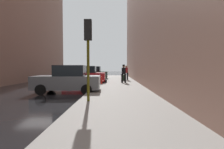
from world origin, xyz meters
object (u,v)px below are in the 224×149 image
Objects in this scene: rolling_suitcase at (123,78)px; duffel_bag at (105,81)px; traffic_light at (88,42)px; parked_dark_green_sedan at (92,73)px; parked_red_hatchback at (85,75)px; pedestrian_in_red_jacket at (126,72)px; parked_gray_coupe at (68,80)px; pedestrian_with_fedora at (124,73)px; fire_hydrant at (101,80)px.

rolling_suitcase is 3.12m from duffel_bag.
rolling_suitcase is at bearing 79.87° from traffic_light.
parked_dark_green_sedan is at bearing 108.54° from duffel_bag.
parked_red_hatchback is 4.06× the size of rolling_suitcase.
pedestrian_in_red_jacket reaches higher than parked_red_hatchback.
parked_gray_coupe is 2.39× the size of pedestrian_with_fedora.
pedestrian_in_red_jacket is at bearing 32.18° from parked_red_hatchback.
parked_gray_coupe is 7.07m from pedestrian_with_fedora.
pedestrian_in_red_jacket is (2.54, 12.76, -1.65)m from traffic_light.
pedestrian_in_red_jacket is 3.99m from duffel_bag.
pedestrian_with_fedora is 2.02m from duffel_bag.
rolling_suitcase is (4.01, 8.54, -0.36)m from parked_gray_coupe.
pedestrian_with_fedora is (2.07, 9.39, -1.62)m from traffic_light.
parked_gray_coupe is 1.18× the size of traffic_light.
parked_gray_coupe is 5.02m from fire_hydrant.
pedestrian_in_red_jacket is (4.39, 9.25, 0.26)m from parked_gray_coupe.
pedestrian_with_fedora reaches higher than duffel_bag.
traffic_light is 13.12m from pedestrian_in_red_jacket.
pedestrian_in_red_jacket is at bearing 64.62° from parked_gray_coupe.
fire_hydrant is 1.60× the size of duffel_bag.
parked_red_hatchback is 2.59m from fire_hydrant.
fire_hydrant is at bearing -119.64° from rolling_suitcase.
parked_red_hatchback is 2.38× the size of pedestrian_with_fedora.
pedestrian_with_fedora is at bearing -58.78° from parked_dark_green_sedan.
parked_dark_green_sedan is 7.58m from pedestrian_with_fedora.
rolling_suitcase reaches higher than fire_hydrant.
pedestrian_in_red_jacket reaches higher than duffel_bag.
parked_gray_coupe is 4.41m from traffic_light.
parked_dark_green_sedan is 5.38m from pedestrian_in_red_jacket.
duffel_bag is (-1.91, -2.45, -0.20)m from rolling_suitcase.
parked_gray_coupe is 12.35m from parked_dark_green_sedan.
fire_hydrant is at bearing -101.72° from duffel_bag.
parked_red_hatchback reaches higher than fire_hydrant.
fire_hydrant is 4.46m from rolling_suitcase.
pedestrian_with_fedora reaches higher than parked_gray_coupe.
pedestrian_with_fedora is 1.71× the size of rolling_suitcase.
parked_red_hatchback is 5.86m from parked_dark_green_sedan.
duffel_bag is at bearing 70.99° from parked_gray_coupe.
traffic_light is at bearing -83.33° from parked_dark_green_sedan.
parked_dark_green_sedan reaches higher than duffel_bag.
parked_dark_green_sedan is at bearing 90.00° from parked_gray_coupe.
parked_red_hatchback is at bearing 171.10° from pedestrian_with_fedora.
duffel_bag is (0.24, 9.60, -2.47)m from traffic_light.
parked_dark_green_sedan is at bearing 136.49° from rolling_suitcase.
traffic_light is 9.75m from pedestrian_with_fedora.
duffel_bag is at bearing 173.26° from pedestrian_with_fedora.
pedestrian_with_fedora is at bearing -91.80° from rolling_suitcase.
pedestrian_with_fedora is 4.04× the size of duffel_bag.
parked_dark_green_sedan is at bearing 144.79° from pedestrian_in_red_jacket.
fire_hydrant is 0.40× the size of pedestrian_with_fedora.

